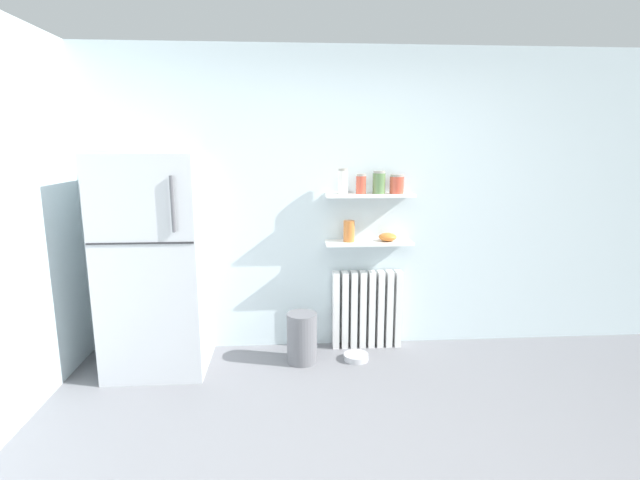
{
  "coord_description": "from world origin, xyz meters",
  "views": [
    {
      "loc": [
        -0.47,
        -2.08,
        1.8
      ],
      "look_at": [
        -0.21,
        1.6,
        1.05
      ],
      "focal_mm": 26.74,
      "sensor_mm": 36.0,
      "label": 1
    }
  ],
  "objects_px": {
    "radiator": "(367,309)",
    "shelf_bowl": "(388,237)",
    "refrigerator": "(155,264)",
    "storage_jar_0": "(343,181)",
    "vase": "(349,231)",
    "trash_bin": "(302,338)",
    "storage_jar_2": "(379,182)",
    "pet_food_bowl": "(356,357)",
    "storage_jar_1": "(361,184)",
    "storage_jar_3": "(397,184)"
  },
  "relations": [
    {
      "from": "pet_food_bowl",
      "to": "storage_jar_2",
      "type": "bearing_deg",
      "value": 49.77
    },
    {
      "from": "radiator",
      "to": "vase",
      "type": "relative_size",
      "value": 3.82
    },
    {
      "from": "storage_jar_3",
      "to": "shelf_bowl",
      "type": "height_order",
      "value": "storage_jar_3"
    },
    {
      "from": "storage_jar_1",
      "to": "storage_jar_2",
      "type": "xyz_separation_m",
      "value": [
        0.15,
        0.0,
        0.01
      ]
    },
    {
      "from": "storage_jar_2",
      "to": "shelf_bowl",
      "type": "bearing_deg",
      "value": -0.0
    },
    {
      "from": "radiator",
      "to": "storage_jar_2",
      "type": "distance_m",
      "value": 1.13
    },
    {
      "from": "storage_jar_1",
      "to": "storage_jar_3",
      "type": "distance_m",
      "value": 0.3
    },
    {
      "from": "pet_food_bowl",
      "to": "storage_jar_1",
      "type": "bearing_deg",
      "value": 77.13
    },
    {
      "from": "refrigerator",
      "to": "trash_bin",
      "type": "bearing_deg",
      "value": -0.71
    },
    {
      "from": "trash_bin",
      "to": "pet_food_bowl",
      "type": "bearing_deg",
      "value": 0.02
    },
    {
      "from": "radiator",
      "to": "storage_jar_1",
      "type": "relative_size",
      "value": 4.14
    },
    {
      "from": "storage_jar_0",
      "to": "refrigerator",
      "type": "bearing_deg",
      "value": -171.3
    },
    {
      "from": "refrigerator",
      "to": "radiator",
      "type": "xyz_separation_m",
      "value": [
        1.75,
        0.26,
        -0.52
      ]
    },
    {
      "from": "storage_jar_1",
      "to": "vase",
      "type": "relative_size",
      "value": 0.92
    },
    {
      "from": "refrigerator",
      "to": "pet_food_bowl",
      "type": "distance_m",
      "value": 1.82
    },
    {
      "from": "radiator",
      "to": "shelf_bowl",
      "type": "height_order",
      "value": "shelf_bowl"
    },
    {
      "from": "vase",
      "to": "storage_jar_1",
      "type": "bearing_deg",
      "value": 0.0
    },
    {
      "from": "refrigerator",
      "to": "pet_food_bowl",
      "type": "bearing_deg",
      "value": -0.51
    },
    {
      "from": "radiator",
      "to": "storage_jar_1",
      "type": "bearing_deg",
      "value": -158.49
    },
    {
      "from": "storage_jar_3",
      "to": "storage_jar_0",
      "type": "bearing_deg",
      "value": 180.0
    },
    {
      "from": "storage_jar_1",
      "to": "trash_bin",
      "type": "bearing_deg",
      "value": -154.37
    },
    {
      "from": "storage_jar_0",
      "to": "vase",
      "type": "bearing_deg",
      "value": 0.0
    },
    {
      "from": "radiator",
      "to": "trash_bin",
      "type": "bearing_deg",
      "value": -154.88
    },
    {
      "from": "storage_jar_0",
      "to": "trash_bin",
      "type": "relative_size",
      "value": 0.5
    },
    {
      "from": "storage_jar_2",
      "to": "pet_food_bowl",
      "type": "xyz_separation_m",
      "value": [
        -0.21,
        -0.25,
        -1.45
      ]
    },
    {
      "from": "storage_jar_3",
      "to": "storage_jar_1",
      "type": "bearing_deg",
      "value": 180.0
    },
    {
      "from": "refrigerator",
      "to": "storage_jar_0",
      "type": "xyz_separation_m",
      "value": [
        1.52,
        0.23,
        0.62
      ]
    },
    {
      "from": "storage_jar_3",
      "to": "pet_food_bowl",
      "type": "height_order",
      "value": "storage_jar_3"
    },
    {
      "from": "refrigerator",
      "to": "storage_jar_3",
      "type": "xyz_separation_m",
      "value": [
        1.97,
        0.23,
        0.6
      ]
    },
    {
      "from": "storage_jar_2",
      "to": "trash_bin",
      "type": "distance_m",
      "value": 1.45
    },
    {
      "from": "vase",
      "to": "trash_bin",
      "type": "bearing_deg",
      "value": -149.41
    },
    {
      "from": "refrigerator",
      "to": "storage_jar_0",
      "type": "relative_size",
      "value": 8.12
    },
    {
      "from": "storage_jar_2",
      "to": "storage_jar_3",
      "type": "bearing_deg",
      "value": -0.0
    },
    {
      "from": "radiator",
      "to": "storage_jar_0",
      "type": "relative_size",
      "value": 3.26
    },
    {
      "from": "radiator",
      "to": "vase",
      "type": "height_order",
      "value": "vase"
    },
    {
      "from": "trash_bin",
      "to": "storage_jar_3",
      "type": "bearing_deg",
      "value": 16.77
    },
    {
      "from": "pet_food_bowl",
      "to": "vase",
      "type": "bearing_deg",
      "value": 99.31
    },
    {
      "from": "storage_jar_3",
      "to": "shelf_bowl",
      "type": "bearing_deg",
      "value": 180.0
    },
    {
      "from": "vase",
      "to": "shelf_bowl",
      "type": "distance_m",
      "value": 0.34
    },
    {
      "from": "shelf_bowl",
      "to": "pet_food_bowl",
      "type": "relative_size",
      "value": 0.74
    },
    {
      "from": "radiator",
      "to": "pet_food_bowl",
      "type": "height_order",
      "value": "radiator"
    },
    {
      "from": "storage_jar_1",
      "to": "storage_jar_2",
      "type": "relative_size",
      "value": 0.88
    },
    {
      "from": "refrigerator",
      "to": "pet_food_bowl",
      "type": "xyz_separation_m",
      "value": [
        1.61,
        -0.01,
        -0.84
      ]
    },
    {
      "from": "storage_jar_3",
      "to": "trash_bin",
      "type": "xyz_separation_m",
      "value": [
        -0.82,
        -0.25,
        -1.25
      ]
    },
    {
      "from": "storage_jar_2",
      "to": "trash_bin",
      "type": "xyz_separation_m",
      "value": [
        -0.67,
        -0.25,
        -1.27
      ]
    },
    {
      "from": "shelf_bowl",
      "to": "pet_food_bowl",
      "type": "xyz_separation_m",
      "value": [
        -0.3,
        -0.25,
        -0.98
      ]
    },
    {
      "from": "refrigerator",
      "to": "radiator",
      "type": "relative_size",
      "value": 2.49
    },
    {
      "from": "storage_jar_0",
      "to": "storage_jar_2",
      "type": "distance_m",
      "value": 0.3
    },
    {
      "from": "trash_bin",
      "to": "pet_food_bowl",
      "type": "relative_size",
      "value": 2.02
    },
    {
      "from": "storage_jar_1",
      "to": "pet_food_bowl",
      "type": "distance_m",
      "value": 1.46
    }
  ]
}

